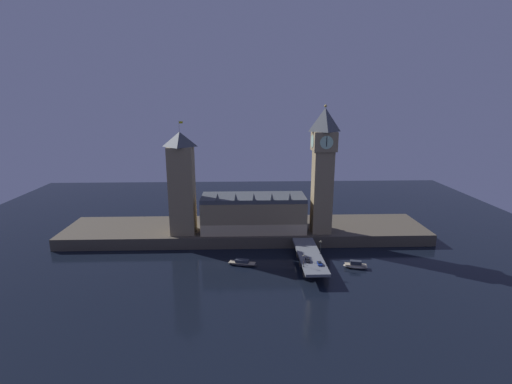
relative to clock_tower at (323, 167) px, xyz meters
name	(u,v)px	position (x,y,z in m)	size (l,w,h in m)	color
ground_plane	(247,262)	(-43.95, -26.97, -45.60)	(400.00, 400.00, 0.00)	black
embankment	(246,231)	(-43.95, 12.03, -42.20)	(220.00, 42.00, 6.80)	#4C4438
parliament_hall	(253,213)	(-39.55, 5.33, -28.39)	(61.14, 23.97, 25.00)	#8E7A56
clock_tower	(323,167)	(0.00, 0.00, 0.00)	(13.42, 13.53, 73.48)	#8E7A56
victoria_tower	(182,183)	(-80.53, 1.43, -9.25)	(14.08, 14.08, 64.81)	#8E7A56
bridge	(309,257)	(-11.89, -31.97, -41.15)	(11.49, 46.00, 6.38)	slate
car_northbound_trail	(308,260)	(-14.42, -40.71, -38.51)	(1.87, 4.43, 1.51)	black
car_southbound_lead	(320,263)	(-9.36, -44.69, -38.57)	(2.10, 4.13, 1.38)	navy
pedestrian_near_rail	(304,263)	(-16.94, -44.16, -38.29)	(0.38, 0.38, 1.76)	black
street_lamp_near	(304,259)	(-17.34, -46.69, -35.42)	(1.34, 0.60, 6.07)	#2D3333
street_lamp_mid	(321,246)	(-6.43, -31.97, -34.73)	(1.34, 0.60, 7.19)	#2D3333
boat_upstream	(242,263)	(-46.27, -30.44, -44.44)	(15.95, 8.17, 3.17)	#28282D
boat_downstream	(356,265)	(11.03, -35.59, -44.16)	(12.70, 6.53, 3.93)	#B2A893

